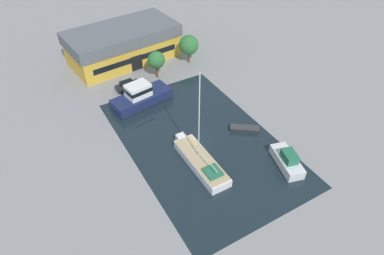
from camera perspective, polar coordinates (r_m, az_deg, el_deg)
name	(u,v)px	position (r m, az deg, el deg)	size (l,w,h in m)	color
ground_plane	(200,142)	(52.95, 1.37, -2.35)	(440.00, 440.00, 0.00)	gray
water_canal	(200,142)	(52.95, 1.37, -2.35)	(21.13, 33.62, 0.01)	black
warehouse_building	(123,44)	(73.82, -11.43, 13.49)	(23.13, 13.49, 6.89)	gold
quay_tree_near_building	(156,60)	(66.32, -5.98, 11.12)	(3.32, 3.32, 5.44)	brown
quay_tree_by_water	(189,45)	(70.98, -0.54, 13.58)	(3.98, 3.98, 5.95)	brown
parked_car	(128,85)	(64.96, -10.66, 6.93)	(4.67, 2.02, 1.70)	#1E2328
sailboat_moored	(201,161)	(48.87, 1.46, -5.65)	(3.15, 11.95, 15.04)	white
motor_cruiser	(141,97)	(60.42, -8.54, 5.11)	(11.16, 5.74, 4.07)	#19234C
small_dinghy	(245,129)	(55.36, 8.77, -0.19)	(4.54, 3.88, 0.66)	#23282D
cabin_boat	(287,160)	(50.49, 15.59, -5.30)	(4.03, 6.76, 2.66)	silver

